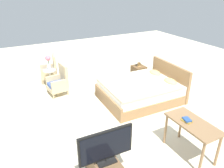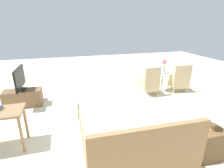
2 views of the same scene
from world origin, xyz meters
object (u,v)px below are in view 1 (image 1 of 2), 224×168
Objects in this scene: nightstand at (138,73)px; armchair_by_window_right at (59,83)px; armchair_by_window_left at (50,71)px; table_lamp at (139,60)px; bed at (142,90)px; flower_vase at (48,61)px; book_stack at (187,120)px; tv_flatscreen at (106,146)px; side_table at (50,77)px; vanity_desk at (192,127)px.

armchair_by_window_right is at bearing -95.95° from nightstand.
armchair_by_window_left is 2.79× the size of table_lamp.
bed is 3.00m from flower_vase.
bed reaches higher than book_stack.
book_stack is at bearing 88.43° from tv_flatscreen.
tv_flatscreen is 4.62× the size of book_stack.
armchair_by_window_right is 3.97m from book_stack.
table_lamp is (-0.00, 0.00, 0.48)m from nightstand.
book_stack is (3.66, 1.48, 0.39)m from armchair_by_window_right.
armchair_by_window_right is 3.65m from tv_flatscreen.
side_table is at bearing 90.00° from flower_vase.
table_lamp reaches higher than side_table.
armchair_by_window_left reaches higher than book_stack.
armchair_by_window_left is at bearing -179.98° from armchair_by_window_right.
side_table is 1.15× the size of nightstand.
armchair_by_window_right is (-1.48, -2.00, 0.08)m from bed.
side_table is 2.95m from nightstand.
vanity_desk reaches higher than side_table.
nightstand is 4.45m from tv_flatscreen.
book_stack is at bearing 20.86° from side_table.
tv_flatscreen is at bearing -0.94° from flower_vase.
bed reaches higher than nightstand.
book_stack is (4.76, 1.48, 0.39)m from armchair_by_window_left.
bed is 6.62× the size of table_lamp.
armchair_by_window_left is 1.73× the size of nightstand.
bed is 2.38× the size of armchair_by_window_left.
vanity_desk is at bearing 21.38° from side_table.
flower_vase is 0.90× the size of nightstand.
table_lamp reaches higher than book_stack.
tv_flatscreen is at bearing -94.42° from vanity_desk.
bed is 2.38× the size of armchair_by_window_right.
flower_vase is 0.52× the size of tv_flatscreen.
tv_flatscreen is at bearing -40.98° from nightstand.
book_stack reaches higher than vanity_desk.
nightstand is at bearing 62.99° from armchair_by_window_left.
bed is 2.10× the size of vanity_desk.
vanity_desk is at bearing 22.54° from armchair_by_window_right.
vanity_desk is 5.22× the size of book_stack.
armchair_by_window_left is 0.56m from side_table.
tv_flatscreen reaches higher than side_table.
flower_vase is 4.17m from tv_flatscreen.
tv_flatscreen is at bearing -40.99° from table_lamp.
armchair_by_window_left is at bearing 177.63° from tv_flatscreen.
table_lamp is at bearing 161.73° from vanity_desk.
flower_vase reaches higher than tv_flatscreen.
armchair_by_window_right is 2.79× the size of table_lamp.
flower_vase is at bearing -13.07° from armchair_by_window_left.
armchair_by_window_left is 1.10m from armchair_by_window_right.
bed is 1.39m from nightstand.
side_table is 1.29× the size of flower_vase.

